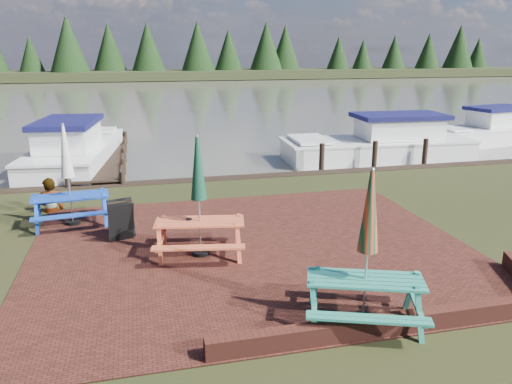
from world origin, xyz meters
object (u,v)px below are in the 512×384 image
object	(u,v)px
picnic_table_blue	(70,191)
boat_near	(381,146)
boat_far	(487,132)
person	(48,178)
picnic_table_teal	(366,272)
picnic_table_red	(199,215)
jetty	(103,155)
chalkboard	(121,220)
boat_jetty	(75,152)

from	to	relation	value
picnic_table_blue	boat_near	world-z (taller)	picnic_table_blue
boat_far	person	size ratio (longest dim) A/B	3.53
picnic_table_teal	picnic_table_red	size ratio (longest dim) A/B	0.98
picnic_table_red	boat_far	distance (m)	17.87
jetty	picnic_table_teal	bearing A→B (deg)	-71.57
boat_far	picnic_table_blue	bearing A→B (deg)	103.25
chalkboard	boat_near	bearing A→B (deg)	18.20
chalkboard	person	world-z (taller)	person
picnic_table_blue	person	bearing A→B (deg)	113.16
picnic_table_red	jetty	world-z (taller)	picnic_table_red
chalkboard	boat_far	world-z (taller)	boat_far
picnic_table_red	picnic_table_blue	xyz separation A→B (m)	(-2.72, 2.55, -0.02)
picnic_table_blue	person	distance (m)	1.34
picnic_table_teal	boat_near	size ratio (longest dim) A/B	0.32
boat_jetty	person	world-z (taller)	person
picnic_table_teal	boat_jetty	size ratio (longest dim) A/B	0.33
chalkboard	person	bearing A→B (deg)	108.87
boat_near	boat_far	bearing A→B (deg)	-68.77
picnic_table_teal	picnic_table_blue	bearing A→B (deg)	150.30
chalkboard	boat_jetty	world-z (taller)	boat_jetty
picnic_table_red	boat_jetty	xyz separation A→B (m)	(-3.34, 9.57, -0.44)
jetty	person	bearing A→B (deg)	-98.21
picnic_table_teal	boat_near	xyz separation A→B (m)	(6.09, 11.33, -0.45)
picnic_table_red	boat_jetty	bearing A→B (deg)	119.46
picnic_table_blue	boat_far	world-z (taller)	picnic_table_blue
picnic_table_blue	boat_jetty	xyz separation A→B (m)	(-0.62, 7.02, -0.42)
jetty	boat_jetty	bearing A→B (deg)	-140.65
picnic_table_teal	jetty	bearing A→B (deg)	128.68
boat_jetty	person	xyz separation A→B (m)	(-0.03, -5.85, 0.46)
picnic_table_red	person	xyz separation A→B (m)	(-3.37, 3.73, 0.02)
person	picnic_table_teal	bearing A→B (deg)	122.47
picnic_table_red	boat_near	bearing A→B (deg)	55.28
boat_near	picnic_table_teal	bearing A→B (deg)	154.60
picnic_table_blue	jetty	bearing A→B (deg)	81.86
chalkboard	boat_jetty	bearing A→B (deg)	84.80
picnic_table_red	jetty	bearing A→B (deg)	113.39
boat_near	boat_far	xyz separation A→B (m)	(6.41, 2.13, -0.04)
boat_far	boat_jetty	bearing A→B (deg)	81.45
picnic_table_red	picnic_table_blue	distance (m)	3.73
boat_near	person	world-z (taller)	person
picnic_table_teal	picnic_table_blue	distance (m)	7.45
picnic_table_blue	boat_near	bearing A→B (deg)	21.42
chalkboard	boat_far	bearing A→B (deg)	12.01
picnic_table_teal	jetty	world-z (taller)	picnic_table_teal
picnic_table_blue	person	xyz separation A→B (m)	(-0.65, 1.17, 0.04)
boat_far	person	world-z (taller)	person
boat_jetty	boat_near	bearing A→B (deg)	0.17
picnic_table_red	person	bearing A→B (deg)	142.33
picnic_table_teal	picnic_table_blue	world-z (taller)	picnic_table_teal
picnic_table_blue	person	world-z (taller)	picnic_table_blue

